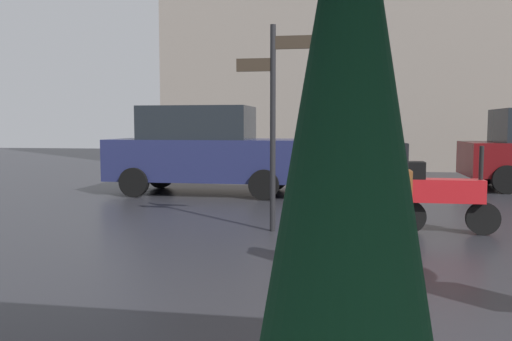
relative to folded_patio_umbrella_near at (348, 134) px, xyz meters
name	(u,v)px	position (x,y,z in m)	size (l,w,h in m)	color
folded_patio_umbrella_near	(348,134)	(0.00, 0.00, 0.00)	(0.40, 0.40, 2.16)	black
pedestrian_with_bag	(384,193)	(0.36, 4.01, -0.62)	(0.48, 0.24, 1.56)	black
parked_scooter	(443,194)	(1.35, 6.57, -0.94)	(1.45, 0.32, 1.23)	black
parked_car_left	(205,150)	(-3.08, 10.31, -0.52)	(4.29, 1.83, 1.93)	#1E234C
street_signpost	(273,107)	(-1.01, 6.35, 0.27)	(1.08, 0.08, 2.91)	black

